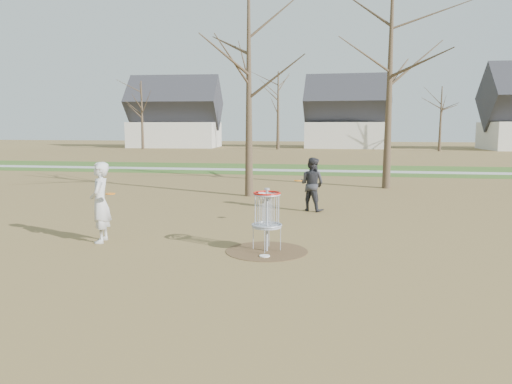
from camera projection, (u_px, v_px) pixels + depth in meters
ground at (267, 251)px, 10.89m from camera, size 160.00×160.00×0.00m
green_band at (317, 170)px, 31.40m from camera, size 160.00×8.00×0.01m
footpath at (316, 171)px, 30.42m from camera, size 160.00×1.50×0.01m
dirt_circle at (267, 251)px, 10.89m from camera, size 1.80×1.80×0.01m
player_standing at (100, 202)px, 11.64m from camera, size 0.61×0.78×1.89m
player_throwing at (312, 184)px, 16.01m from camera, size 1.04×0.95×1.72m
disc_grounded at (265, 256)px, 10.42m from camera, size 0.22×0.22×0.02m
discs_in_play at (217, 186)px, 12.36m from camera, size 4.22×3.05×0.10m
disc_golf_basket at (267, 210)px, 10.77m from camera, size 0.64×0.64×1.35m
bare_trees at (346, 97)px, 44.84m from camera, size 52.62×44.98×9.00m
houses_row at (366, 120)px, 61.02m from camera, size 56.51×10.01×7.26m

